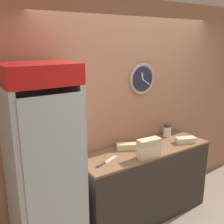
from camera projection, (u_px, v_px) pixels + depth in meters
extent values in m
cube|color=#AD7A5B|center=(130.00, 111.00, 3.37)|extent=(5.20, 0.06, 2.70)
torus|color=gray|center=(142.00, 79.00, 3.31)|extent=(0.40, 0.04, 0.40)
cylinder|color=#1E2338|center=(142.00, 79.00, 3.31)|extent=(0.33, 0.01, 0.33)
cube|color=white|center=(142.00, 76.00, 3.29)|extent=(0.03, 0.01, 0.09)
cube|color=white|center=(146.00, 82.00, 3.34)|extent=(0.12, 0.01, 0.09)
cube|color=#332D28|center=(144.00, 184.00, 3.35)|extent=(1.73, 0.55, 0.91)
cube|color=brown|center=(145.00, 150.00, 3.23)|extent=(1.73, 0.55, 0.02)
cube|color=#B2B7BC|center=(36.00, 168.00, 2.75)|extent=(0.63, 0.04, 1.86)
cube|color=#B2B7BC|center=(14.00, 188.00, 2.37)|extent=(0.05, 0.60, 1.86)
cube|color=#B2B7BC|center=(72.00, 171.00, 2.68)|extent=(0.05, 0.60, 1.86)
cube|color=white|center=(37.00, 169.00, 2.73)|extent=(0.53, 0.02, 1.76)
cube|color=silver|center=(57.00, 194.00, 2.28)|extent=(0.53, 0.01, 1.76)
cube|color=red|center=(38.00, 73.00, 2.23)|extent=(0.63, 0.54, 0.18)
cube|color=silver|center=(49.00, 224.00, 2.64)|extent=(0.51, 0.48, 0.01)
cube|color=silver|center=(47.00, 195.00, 2.55)|extent=(0.51, 0.48, 0.01)
cube|color=silver|center=(44.00, 163.00, 2.46)|extent=(0.51, 0.48, 0.01)
cube|color=silver|center=(42.00, 129.00, 2.37)|extent=(0.51, 0.48, 0.01)
cylinder|color=orange|center=(64.00, 194.00, 2.43)|extent=(0.08, 0.08, 0.13)
cylinder|color=orange|center=(64.00, 186.00, 2.41)|extent=(0.03, 0.03, 0.05)
cylinder|color=#5B2D19|center=(65.00, 124.00, 2.27)|extent=(0.07, 0.07, 0.15)
cylinder|color=#5B2D19|center=(64.00, 112.00, 2.24)|extent=(0.03, 0.03, 0.06)
cylinder|color=navy|center=(74.00, 157.00, 2.39)|extent=(0.06, 0.06, 0.17)
cylinder|color=navy|center=(73.00, 144.00, 2.36)|extent=(0.02, 0.02, 0.07)
cylinder|color=#2D6B38|center=(32.00, 128.00, 2.11)|extent=(0.06, 0.06, 0.18)
cylinder|color=#2D6B38|center=(31.00, 112.00, 2.08)|extent=(0.02, 0.02, 0.08)
cylinder|color=orange|center=(44.00, 129.00, 2.17)|extent=(0.06, 0.06, 0.12)
cylinder|color=orange|center=(44.00, 119.00, 2.15)|extent=(0.02, 0.02, 0.05)
cylinder|color=#B2BCCC|center=(43.00, 166.00, 2.25)|extent=(0.08, 0.08, 0.12)
cylinder|color=#B2BCCC|center=(43.00, 157.00, 2.23)|extent=(0.03, 0.03, 0.05)
cube|color=beige|center=(149.00, 154.00, 3.00)|extent=(0.29, 0.14, 0.07)
cube|color=beige|center=(149.00, 148.00, 2.98)|extent=(0.28, 0.14, 0.07)
cube|color=beige|center=(149.00, 142.00, 2.96)|extent=(0.28, 0.14, 0.07)
cube|color=beige|center=(128.00, 146.00, 3.20)|extent=(0.30, 0.23, 0.07)
cube|color=beige|center=(186.00, 140.00, 3.41)|extent=(0.28, 0.19, 0.07)
cube|color=silver|center=(110.00, 159.00, 2.93)|extent=(0.22, 0.13, 0.00)
cube|color=brown|center=(101.00, 164.00, 2.79)|extent=(0.13, 0.07, 0.02)
cylinder|color=silver|center=(167.00, 131.00, 3.64)|extent=(0.11, 0.11, 0.14)
cylinder|color=#262628|center=(167.00, 126.00, 3.62)|extent=(0.10, 0.10, 0.01)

